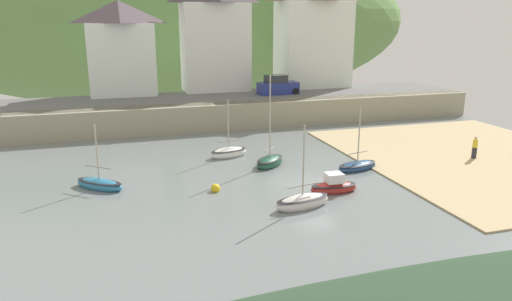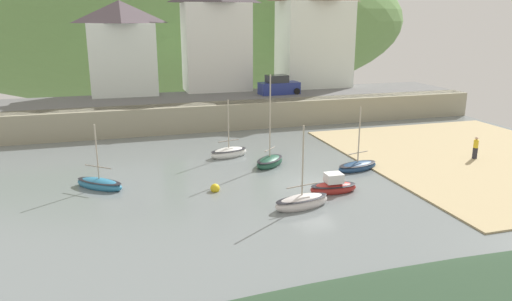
{
  "view_description": "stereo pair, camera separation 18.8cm",
  "coord_description": "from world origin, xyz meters",
  "views": [
    {
      "loc": [
        -11.8,
        -26.29,
        10.06
      ],
      "look_at": [
        -2.51,
        4.15,
        1.31
      ],
      "focal_mm": 34.23,
      "sensor_mm": 36.0,
      "label": 1
    },
    {
      "loc": [
        -11.62,
        -26.35,
        10.06
      ],
      "look_at": [
        -2.51,
        4.15,
        1.31
      ],
      "focal_mm": 34.23,
      "sensor_mm": 36.0,
      "label": 2
    }
  ],
  "objects": [
    {
      "name": "waterfront_building_left",
      "position": [
        -10.24,
        25.2,
        7.11
      ],
      "size": [
        6.71,
        5.25,
        9.24
      ],
      "color": "white",
      "rests_on": "ground"
    },
    {
      "name": "person_on_slipway",
      "position": [
        13.34,
        1.71,
        0.98
      ],
      "size": [
        0.34,
        0.34,
        1.62
      ],
      "color": "#282833",
      "rests_on": "ground"
    },
    {
      "name": "waterfront_building_centre",
      "position": [
        -0.59,
        25.2,
        8.05
      ],
      "size": [
        7.16,
        4.36,
        11.1
      ],
      "color": "silver",
      "rests_on": "ground"
    },
    {
      "name": "waterfront_building_right",
      "position": [
        10.55,
        25.2,
        8.08
      ],
      "size": [
        7.92,
        5.38,
        11.2
      ],
      "color": "silver",
      "rests_on": "ground"
    },
    {
      "name": "motorboat_with_cabin",
      "position": [
        -1.35,
        4.67,
        0.3
      ],
      "size": [
        2.99,
        2.96,
        6.54
      ],
      "rotation": [
        0.0,
        0.0,
        0.77
      ],
      "color": "#204F3B",
      "rests_on": "ground"
    },
    {
      "name": "sailboat_nearest_shore",
      "position": [
        -3.57,
        7.67,
        0.3
      ],
      "size": [
        3.15,
        1.91,
        4.48
      ],
      "rotation": [
        0.0,
        0.0,
        0.26
      ],
      "color": "white",
      "rests_on": "ground"
    },
    {
      "name": "mooring_buoy",
      "position": [
        -6.11,
        0.64,
        0.17
      ],
      "size": [
        0.57,
        0.57,
        0.57
      ],
      "color": "yellow",
      "rests_on": "ground"
    },
    {
      "name": "quay_seawall",
      "position": [
        0.0,
        17.5,
        1.36
      ],
      "size": [
        48.0,
        9.4,
        2.4
      ],
      "color": "gray",
      "rests_on": "ground"
    },
    {
      "name": "fishing_boat_green",
      "position": [
        4.07,
        2.05,
        0.24
      ],
      "size": [
        3.39,
        2.04,
        4.49
      ],
      "rotation": [
        0.0,
        0.0,
        0.26
      ],
      "color": "navy",
      "rests_on": "ground"
    },
    {
      "name": "hillside_backdrop",
      "position": [
        -1.25,
        55.2,
        9.37
      ],
      "size": [
        80.0,
        44.0,
        26.76
      ],
      "color": "#638E4B",
      "rests_on": "ground"
    },
    {
      "name": "ground",
      "position": [
        1.4,
        -9.56,
        0.16
      ],
      "size": [
        48.0,
        41.0,
        0.61
      ],
      "color": "slate"
    },
    {
      "name": "rowboat_small_beached",
      "position": [
        -12.72,
        3.2,
        0.26
      ],
      "size": [
        3.23,
        3.0,
        4.13
      ],
      "rotation": [
        0.0,
        0.0,
        -0.71
      ],
      "color": "teal",
      "rests_on": "ground"
    },
    {
      "name": "sailboat_far_left",
      "position": [
        0.6,
        -1.48,
        0.32
      ],
      "size": [
        2.91,
        1.34,
        1.32
      ],
      "rotation": [
        0.0,
        0.0,
        -0.03
      ],
      "color": "maroon",
      "rests_on": "ground"
    },
    {
      "name": "church_with_spire",
      "position": [
        14.69,
        29.2,
        9.93
      ],
      "size": [
        3.0,
        3.0,
        14.59
      ],
      "color": "gray",
      "rests_on": "ground"
    },
    {
      "name": "sailboat_blue_trim",
      "position": [
        -2.11,
        -3.23,
        0.31
      ],
      "size": [
        3.47,
        1.79,
        4.8
      ],
      "rotation": [
        0.0,
        0.0,
        0.2
      ],
      "color": "silver",
      "rests_on": "ground"
    },
    {
      "name": "parked_car_near_slipway",
      "position": [
        4.85,
        20.7,
        3.2
      ],
      "size": [
        4.2,
        1.96,
        1.95
      ],
      "rotation": [
        0.0,
        0.0,
        0.07
      ],
      "color": "navy",
      "rests_on": "ground"
    }
  ]
}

